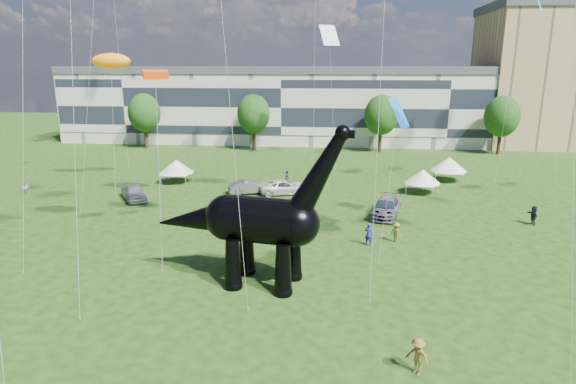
# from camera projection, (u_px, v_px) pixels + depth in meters

# --- Properties ---
(ground) EXTENTS (220.00, 220.00, 0.00)m
(ground) POSITION_uv_depth(u_px,v_px,m) (307.00, 322.00, 25.57)
(ground) COLOR #16330C
(ground) RESTS_ON ground
(terrace_row) EXTENTS (78.00, 11.00, 12.00)m
(terrace_row) POSITION_uv_depth(u_px,v_px,m) (285.00, 108.00, 84.48)
(terrace_row) COLOR beige
(terrace_row) RESTS_ON ground
(apartment_block) EXTENTS (28.00, 18.00, 22.00)m
(apartment_block) POSITION_uv_depth(u_px,v_px,m) (568.00, 79.00, 81.34)
(apartment_block) COLOR tan
(apartment_block) RESTS_ON ground
(tree_far_left) EXTENTS (5.20, 5.20, 9.44)m
(tree_far_left) POSITION_uv_depth(u_px,v_px,m) (144.00, 110.00, 77.93)
(tree_far_left) COLOR #382314
(tree_far_left) RESTS_ON ground
(tree_mid_left) EXTENTS (5.20, 5.20, 9.44)m
(tree_mid_left) POSITION_uv_depth(u_px,v_px,m) (253.00, 111.00, 76.15)
(tree_mid_left) COLOR #382314
(tree_mid_left) RESTS_ON ground
(tree_mid_right) EXTENTS (5.20, 5.20, 9.44)m
(tree_mid_right) POSITION_uv_depth(u_px,v_px,m) (381.00, 112.00, 74.17)
(tree_mid_right) COLOR #382314
(tree_mid_right) RESTS_ON ground
(tree_far_right) EXTENTS (5.20, 5.20, 9.44)m
(tree_far_right) POSITION_uv_depth(u_px,v_px,m) (502.00, 113.00, 72.38)
(tree_far_right) COLOR #382314
(tree_far_right) RESTS_ON ground
(dinosaur_sculpture) EXTENTS (12.83, 4.45, 10.44)m
(dinosaur_sculpture) POSITION_uv_depth(u_px,v_px,m) (255.00, 222.00, 29.29)
(dinosaur_sculpture) COLOR black
(dinosaur_sculpture) RESTS_ON ground
(car_silver) EXTENTS (4.27, 4.99, 1.62)m
(car_silver) POSITION_uv_depth(u_px,v_px,m) (134.00, 192.00, 48.60)
(car_silver) COLOR silver
(car_silver) RESTS_ON ground
(car_grey) EXTENTS (4.68, 3.02, 1.46)m
(car_grey) POSITION_uv_depth(u_px,v_px,m) (249.00, 187.00, 50.98)
(car_grey) COLOR slate
(car_grey) RESTS_ON ground
(car_white) EXTENTS (5.77, 3.70, 1.48)m
(car_white) POSITION_uv_depth(u_px,v_px,m) (285.00, 187.00, 50.86)
(car_white) COLOR silver
(car_white) RESTS_ON ground
(car_dark) EXTENTS (3.40, 5.75, 1.56)m
(car_dark) POSITION_uv_depth(u_px,v_px,m) (386.00, 207.00, 43.44)
(car_dark) COLOR #595960
(car_dark) RESTS_ON ground
(gazebo_near) EXTENTS (4.79, 4.79, 2.58)m
(gazebo_near) POSITION_uv_depth(u_px,v_px,m) (423.00, 177.00, 50.93)
(gazebo_near) COLOR white
(gazebo_near) RESTS_ON ground
(gazebo_far) EXTENTS (4.55, 4.55, 2.85)m
(gazebo_far) POSITION_uv_depth(u_px,v_px,m) (449.00, 164.00, 56.32)
(gazebo_far) COLOR white
(gazebo_far) RESTS_ON ground
(gazebo_left) EXTENTS (3.96, 3.96, 2.74)m
(gazebo_left) POSITION_uv_depth(u_px,v_px,m) (176.00, 166.00, 55.50)
(gazebo_left) COLOR silver
(gazebo_left) RESTS_ON ground
(visitors) EXTENTS (50.21, 34.57, 1.85)m
(visitors) POSITION_uv_depth(u_px,v_px,m) (313.00, 223.00, 38.93)
(visitors) COLOR olive
(visitors) RESTS_ON ground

